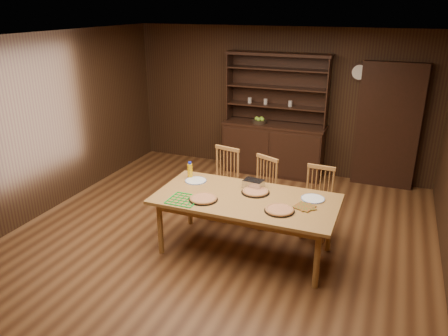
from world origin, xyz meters
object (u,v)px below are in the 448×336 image
at_px(dining_table, 246,203).
at_px(juice_bottle, 190,170).
at_px(china_hutch, 274,142).
at_px(chair_left, 224,180).
at_px(chair_right, 318,200).
at_px(chair_center, 262,189).

xyz_separation_m(dining_table, juice_bottle, (-0.91, 0.33, 0.17)).
bearing_deg(juice_bottle, china_hutch, 78.84).
bearing_deg(chair_left, dining_table, -42.60).
height_order(dining_table, chair_right, chair_right).
xyz_separation_m(china_hutch, chair_center, (0.38, -1.95, -0.08)).
relative_size(dining_table, juice_bottle, 9.72).
bearing_deg(juice_bottle, chair_left, 63.40).
relative_size(china_hutch, dining_table, 0.98).
bearing_deg(chair_right, juice_bottle, -161.64).
xyz_separation_m(chair_left, juice_bottle, (-0.27, -0.55, 0.31)).
relative_size(dining_table, chair_left, 2.15).
distance_m(chair_center, juice_bottle, 1.06).
bearing_deg(chair_left, chair_center, 8.41).
height_order(chair_left, chair_center, chair_left).
bearing_deg(chair_left, china_hutch, 94.98).
relative_size(dining_table, chair_center, 2.26).
distance_m(dining_table, chair_right, 1.10).
bearing_deg(dining_table, chair_center, 93.20).
xyz_separation_m(china_hutch, dining_table, (0.43, -2.80, 0.09)).
relative_size(china_hutch, juice_bottle, 9.55).
height_order(chair_right, juice_bottle, juice_bottle).
distance_m(chair_left, chair_center, 0.59).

